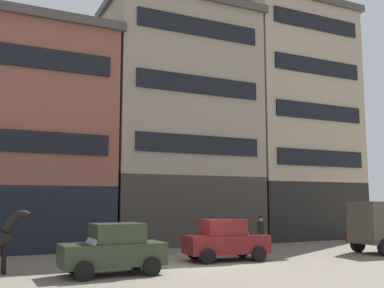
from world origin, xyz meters
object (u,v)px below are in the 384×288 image
Objects in this scene: sedan_dark at (114,249)px; sedan_light at (225,240)px; pedestrian_officer at (261,231)px; fire_hydrant_curbside at (347,235)px.

sedan_light is (5.62, 1.67, 0.00)m from sedan_dark.
sedan_light is 5.81m from pedestrian_officer.
pedestrian_officer is (10.08, 5.40, 0.07)m from sedan_dark.
pedestrian_officer is 2.16× the size of fire_hydrant_curbside.
fire_hydrant_curbside is at bearing 21.29° from sedan_light.
sedan_dark is 5.86m from sedan_light.
fire_hydrant_curbside is at bearing 19.79° from sedan_dark.
pedestrian_officer is at bearing 39.85° from sedan_light.
sedan_dark reaches higher than pedestrian_officer.
sedan_dark reaches higher than fire_hydrant_curbside.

